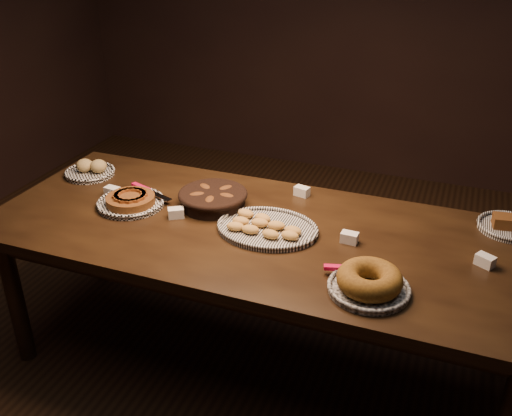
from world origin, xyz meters
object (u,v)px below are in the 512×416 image
(buffet_table, at_px, (257,243))
(bundt_cake_plate, at_px, (369,282))
(madeleine_platter, at_px, (266,227))
(apple_tart_plate, at_px, (131,201))

(buffet_table, relative_size, bundt_cake_plate, 7.15)
(madeleine_platter, distance_m, bundt_cake_plate, 0.57)
(buffet_table, height_order, bundt_cake_plate, bundt_cake_plate)
(bundt_cake_plate, bearing_deg, apple_tart_plate, 161.68)
(apple_tart_plate, distance_m, bundt_cake_plate, 1.20)
(madeleine_platter, bearing_deg, buffet_table, 167.11)
(buffet_table, bearing_deg, madeleine_platter, -13.88)
(apple_tart_plate, relative_size, madeleine_platter, 0.75)
(madeleine_platter, height_order, bundt_cake_plate, bundt_cake_plate)
(madeleine_platter, relative_size, bundt_cake_plate, 1.31)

